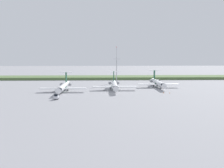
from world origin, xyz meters
TOP-DOWN VIEW (x-y plane):
  - ground_plane at (0.00, 30.00)m, footprint 500.00×500.00m
  - grass_berm at (0.00, 73.84)m, footprint 320.00×20.00m
  - regional_jet_nearest at (-24.48, 8.05)m, footprint 22.81×31.00m
  - regional_jet_second at (1.29, 13.55)m, footprint 22.81×31.00m
  - regional_jet_third at (26.14, 23.41)m, footprint 22.81×31.00m
  - antenna_mast at (4.36, 52.78)m, footprint 4.40×0.50m
  - baggage_tug at (-24.19, -14.08)m, footprint 1.72×3.20m
  - safety_cone_front_marker at (24.22, 0.77)m, footprint 0.44×0.44m
  - safety_cone_mid_marker at (27.16, 0.37)m, footprint 0.44×0.44m

SIDE VIEW (x-z plane):
  - ground_plane at x=0.00m, z-range 0.00..0.00m
  - safety_cone_front_marker at x=24.22m, z-range 0.00..0.55m
  - safety_cone_mid_marker at x=27.16m, z-range 0.00..0.55m
  - grass_berm at x=0.00m, z-range 0.00..1.86m
  - baggage_tug at x=-24.19m, z-range -0.15..2.15m
  - regional_jet_nearest at x=-24.48m, z-range -1.96..7.04m
  - regional_jet_second at x=1.29m, z-range -1.96..7.04m
  - regional_jet_third at x=26.14m, z-range -1.96..7.04m
  - antenna_mast at x=4.36m, z-range -2.00..21.46m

